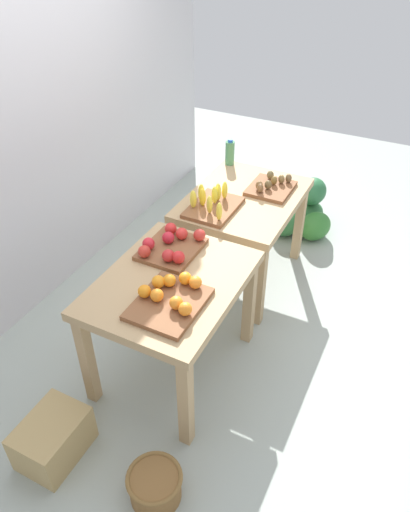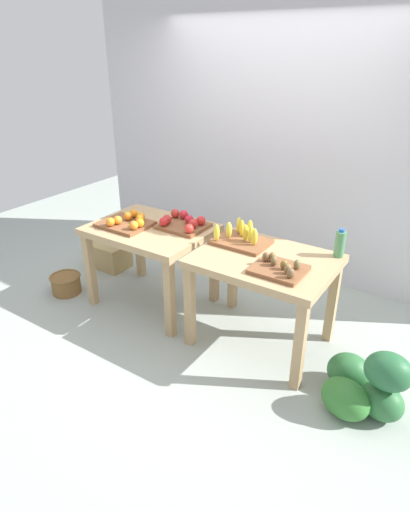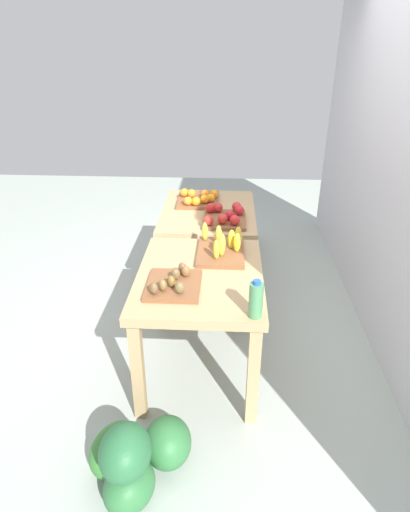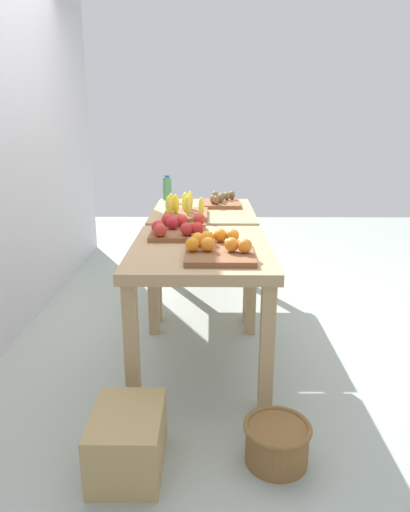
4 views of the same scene
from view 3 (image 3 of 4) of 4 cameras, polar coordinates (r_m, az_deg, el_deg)
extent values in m
plane|color=#A1AAA2|center=(3.66, -0.02, -8.47)|extent=(8.00, 8.00, 0.00)
cube|color=silver|center=(3.26, 25.16, 13.51)|extent=(4.40, 0.12, 3.00)
cube|color=tan|center=(3.80, 0.46, 5.66)|extent=(1.04, 0.80, 0.06)
cube|color=tan|center=(4.40, -3.71, 3.27)|extent=(0.07, 0.07, 0.71)
cube|color=tan|center=(3.58, -5.37, -2.70)|extent=(0.07, 0.07, 0.71)
cube|color=tan|center=(4.37, 5.19, 3.06)|extent=(0.07, 0.07, 0.71)
cube|color=tan|center=(3.55, 5.56, -3.01)|extent=(0.07, 0.07, 0.71)
cube|color=tan|center=(2.79, -0.67, -2.81)|extent=(1.04, 0.80, 0.06)
cube|color=tan|center=(3.41, -5.84, -4.37)|extent=(0.07, 0.07, 0.71)
cube|color=tan|center=(2.69, -8.80, -14.66)|extent=(0.07, 0.07, 0.71)
cube|color=tan|center=(3.38, 5.67, -4.71)|extent=(0.07, 0.07, 0.71)
cube|color=tan|center=(2.64, 6.34, -15.29)|extent=(0.07, 0.07, 0.71)
cube|color=brown|center=(3.97, -0.91, 7.35)|extent=(0.44, 0.36, 0.03)
sphere|color=orange|center=(4.01, -2.74, 8.31)|extent=(0.10, 0.10, 0.08)
sphere|color=orange|center=(3.79, -1.21, 7.18)|extent=(0.11, 0.11, 0.08)
sphere|color=orange|center=(3.84, -0.06, 7.46)|extent=(0.08, 0.08, 0.08)
sphere|color=orange|center=(3.87, 0.74, 7.63)|extent=(0.08, 0.08, 0.08)
sphere|color=orange|center=(3.80, -2.26, 7.23)|extent=(0.10, 0.10, 0.08)
sphere|color=orange|center=(3.97, 1.18, 8.14)|extent=(0.10, 0.10, 0.08)
sphere|color=orange|center=(3.97, 0.03, 8.15)|extent=(0.09, 0.09, 0.08)
sphere|color=orange|center=(3.99, -1.80, 8.21)|extent=(0.10, 0.10, 0.08)
cube|color=brown|center=(3.54, 2.57, 4.77)|extent=(0.40, 0.34, 0.03)
sphere|color=red|center=(3.38, 0.42, 4.69)|extent=(0.11, 0.11, 0.08)
sphere|color=red|center=(3.64, 1.72, 6.38)|extent=(0.10, 0.10, 0.08)
sphere|color=red|center=(3.49, 3.26, 5.36)|extent=(0.11, 0.11, 0.08)
sphere|color=red|center=(3.59, 4.53, 6.00)|extent=(0.11, 0.11, 0.08)
sphere|color=red|center=(3.41, 2.32, 4.89)|extent=(0.09, 0.09, 0.08)
sphere|color=red|center=(3.39, 3.92, 4.72)|extent=(0.11, 0.11, 0.08)
sphere|color=red|center=(3.67, 4.18, 6.48)|extent=(0.09, 0.09, 0.08)
sphere|color=red|center=(3.63, 0.71, 6.33)|extent=(0.11, 0.11, 0.08)
cube|color=brown|center=(3.01, 2.07, 0.51)|extent=(0.44, 0.32, 0.03)
ellipsoid|color=yellow|center=(3.12, -0.02, 3.26)|extent=(0.06, 0.06, 0.14)
ellipsoid|color=yellow|center=(3.05, 4.38, 2.63)|extent=(0.05, 0.05, 0.14)
ellipsoid|color=yellow|center=(2.95, 4.22, 1.76)|extent=(0.05, 0.06, 0.14)
ellipsoid|color=yellow|center=(2.85, 1.50, 0.86)|extent=(0.06, 0.06, 0.14)
ellipsoid|color=yellow|center=(2.89, 2.16, 1.25)|extent=(0.06, 0.07, 0.14)
ellipsoid|color=yellow|center=(2.94, 2.25, 1.69)|extent=(0.06, 0.06, 0.14)
ellipsoid|color=yellow|center=(3.06, 1.80, 2.81)|extent=(0.07, 0.07, 0.14)
ellipsoid|color=yellow|center=(3.00, 3.48, 2.22)|extent=(0.05, 0.06, 0.14)
cube|color=brown|center=(2.62, -4.12, -3.84)|extent=(0.36, 0.32, 0.03)
ellipsoid|color=brown|center=(2.50, -6.74, -4.25)|extent=(0.07, 0.07, 0.07)
ellipsoid|color=brown|center=(2.56, -4.47, -3.32)|extent=(0.07, 0.07, 0.07)
ellipsoid|color=brown|center=(2.66, -2.55, -2.00)|extent=(0.06, 0.07, 0.07)
ellipsoid|color=brown|center=(2.63, -3.88, -2.38)|extent=(0.06, 0.07, 0.07)
ellipsoid|color=brown|center=(2.49, -3.36, -4.19)|extent=(0.05, 0.06, 0.07)
ellipsoid|color=brown|center=(2.70, -2.98, -1.59)|extent=(0.07, 0.07, 0.07)
ellipsoid|color=brown|center=(2.53, -5.59, -3.82)|extent=(0.07, 0.07, 0.07)
cylinder|color=#4C8C59|center=(2.33, 6.68, -5.80)|extent=(0.08, 0.08, 0.20)
cylinder|color=blue|center=(2.27, 6.83, -3.44)|extent=(0.04, 0.04, 0.02)
ellipsoid|color=#2D6A38|center=(2.48, -9.88, -27.59)|extent=(0.36, 0.34, 0.25)
ellipsoid|color=#2E6C38|center=(2.60, -4.93, -23.16)|extent=(0.33, 0.29, 0.26)
ellipsoid|color=#31752E|center=(2.62, -11.56, -23.58)|extent=(0.41, 0.36, 0.26)
ellipsoid|color=#276338|center=(2.28, -10.41, -23.98)|extent=(0.30, 0.25, 0.25)
cylinder|color=brown|center=(4.84, -3.23, 2.18)|extent=(0.28, 0.28, 0.18)
torus|color=brown|center=(4.81, -3.26, 3.13)|extent=(0.30, 0.30, 0.02)
cube|color=tan|center=(4.84, 4.49, 2.71)|extent=(0.40, 0.30, 0.27)
camera|label=1|loc=(5.60, -12.60, 31.55)|focal=33.84mm
camera|label=2|loc=(3.09, -67.75, 12.62)|focal=30.42mm
camera|label=4|loc=(6.13, 1.23, 20.91)|focal=32.46mm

